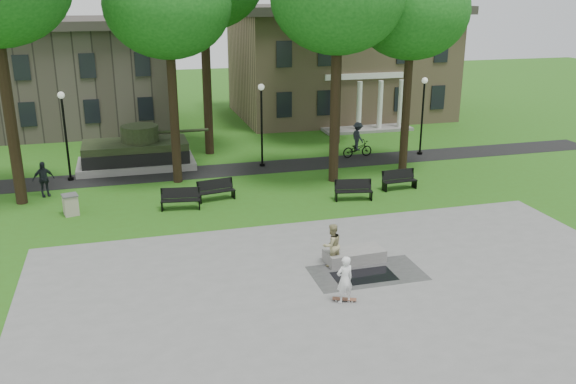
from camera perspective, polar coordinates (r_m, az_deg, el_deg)
name	(u,v)px	position (r m, az deg, el deg)	size (l,w,h in m)	color
ground	(321,249)	(23.92, 3.08, -5.39)	(120.00, 120.00, 0.00)	#2A5A15
plaza	(370,311)	(19.73, 7.72, -10.94)	(22.00, 16.00, 0.02)	gray
footpath	(255,168)	(34.85, -3.11, 2.26)	(44.00, 2.60, 0.01)	black
building_right	(339,60)	(50.04, 4.75, 12.16)	(17.00, 12.00, 8.60)	#9E8460
building_left	(63,78)	(47.81, -20.29, 9.94)	(15.00, 10.00, 7.20)	#4C443D
tree_1	(168,5)	(31.37, -11.20, 16.77)	(6.20, 6.20, 11.63)	black
tree_3	(412,11)	(33.80, 11.53, 16.23)	(6.00, 6.00, 11.19)	black
lamp_left	(65,129)	(33.88, -20.15, 5.57)	(0.36, 0.36, 4.73)	black
lamp_mid	(262,118)	(34.58, -2.49, 6.90)	(0.36, 0.36, 4.73)	black
lamp_right	(423,110)	(38.03, 12.49, 7.53)	(0.36, 0.36, 4.73)	black
tank_monument	(137,153)	(35.84, -13.99, 3.61)	(7.45, 3.40, 2.40)	gray
puddle	(364,276)	(21.87, 7.13, -7.82)	(2.20, 1.20, 0.00)	black
concrete_block	(354,255)	(22.90, 6.23, -5.92)	(2.20, 1.00, 0.45)	gray
skateboard	(344,300)	(20.17, 5.30, -10.01)	(0.78, 0.20, 0.07)	brown
skateboarder	(345,280)	(19.73, 5.33, -8.17)	(0.59, 0.39, 1.61)	white
friend_watching	(332,245)	(22.24, 4.12, -4.97)	(0.78, 0.61, 1.61)	tan
pedestrian_walker	(43,179)	(32.01, -21.91, 1.13)	(1.03, 0.43, 1.76)	#1F2229
cyclist	(358,143)	(37.21, 6.53, 4.59)	(2.00, 1.16, 2.14)	black
park_bench_0	(180,198)	(28.49, -10.05, -0.58)	(1.85, 0.77, 1.00)	black
park_bench_1	(216,190)	(29.50, -6.74, 0.23)	(1.85, 0.83, 1.00)	black
park_bench_2	(353,189)	(29.48, 6.10, 0.24)	(1.85, 0.82, 1.00)	black
park_bench_3	(399,179)	(31.43, 10.35, 1.19)	(1.82, 0.63, 1.00)	black
trash_bin	(71,205)	(29.03, -19.67, -1.12)	(0.80, 0.80, 0.96)	#ACA68E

